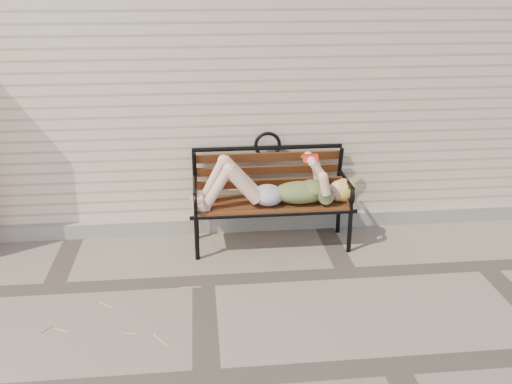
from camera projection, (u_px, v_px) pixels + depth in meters
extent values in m
plane|color=#77685B|center=(203.00, 281.00, 4.84)|extent=(80.00, 80.00, 0.00)
cube|color=beige|center=(195.00, 52.00, 7.06)|extent=(8.00, 4.00, 3.00)
cube|color=gray|center=(201.00, 225.00, 5.71)|extent=(8.00, 0.10, 0.15)
cylinder|color=black|center=(197.00, 238.00, 5.12)|extent=(0.04, 0.04, 0.43)
cylinder|color=black|center=(196.00, 218.00, 5.52)|extent=(0.04, 0.04, 0.43)
cylinder|color=black|center=(350.00, 231.00, 5.26)|extent=(0.04, 0.04, 0.43)
cylinder|color=black|center=(339.00, 212.00, 5.65)|extent=(0.04, 0.04, 0.43)
cube|color=#582C16|center=(271.00, 204.00, 5.31)|extent=(1.44, 0.47, 0.03)
cylinder|color=black|center=(274.00, 215.00, 5.12)|extent=(1.52, 0.04, 0.04)
cylinder|color=black|center=(269.00, 197.00, 5.51)|extent=(1.52, 0.04, 0.04)
torus|color=black|center=(268.00, 145.00, 5.43)|extent=(0.26, 0.03, 0.26)
ellipsoid|color=#092B3F|center=(300.00, 192.00, 5.27)|extent=(0.51, 0.29, 0.20)
ellipsoid|color=#092B3F|center=(313.00, 189.00, 5.26)|extent=(0.25, 0.28, 0.15)
ellipsoid|color=#9B9B9F|center=(268.00, 195.00, 5.24)|extent=(0.28, 0.32, 0.18)
sphere|color=beige|center=(340.00, 191.00, 5.30)|extent=(0.21, 0.21, 0.21)
ellipsoid|color=#E1BD54|center=(345.00, 190.00, 5.30)|extent=(0.24, 0.24, 0.22)
cube|color=red|center=(310.00, 155.00, 5.14)|extent=(0.13, 0.02, 0.02)
cube|color=white|center=(311.00, 159.00, 5.11)|extent=(0.13, 0.08, 0.05)
cube|color=white|center=(309.00, 156.00, 5.19)|extent=(0.13, 0.08, 0.05)
cube|color=red|center=(311.00, 159.00, 5.11)|extent=(0.14, 0.09, 0.05)
cube|color=red|center=(309.00, 156.00, 5.19)|extent=(0.14, 0.09, 0.05)
cylinder|color=tan|center=(97.00, 320.00, 4.28)|extent=(0.01, 0.09, 0.01)
cylinder|color=tan|center=(153.00, 315.00, 4.35)|extent=(0.03, 0.15, 0.01)
cylinder|color=tan|center=(169.00, 321.00, 4.27)|extent=(0.13, 0.06, 0.01)
cylinder|color=tan|center=(187.00, 289.00, 4.70)|extent=(0.11, 0.09, 0.01)
cylinder|color=tan|center=(64.00, 293.00, 4.64)|extent=(0.09, 0.08, 0.01)
cylinder|color=tan|center=(106.00, 376.00, 3.70)|extent=(0.09, 0.04, 0.01)
cylinder|color=tan|center=(43.00, 357.00, 3.88)|extent=(0.12, 0.08, 0.01)
cylinder|color=tan|center=(57.00, 365.00, 3.80)|extent=(0.11, 0.02, 0.01)
cylinder|color=tan|center=(47.00, 325.00, 4.22)|extent=(0.09, 0.14, 0.01)
cylinder|color=tan|center=(51.00, 368.00, 3.77)|extent=(0.13, 0.07, 0.01)
cylinder|color=tan|center=(24.00, 291.00, 4.68)|extent=(0.03, 0.17, 0.01)
cylinder|color=tan|center=(186.00, 356.00, 3.89)|extent=(0.07, 0.12, 0.01)
cylinder|color=tan|center=(168.00, 341.00, 4.05)|extent=(0.16, 0.10, 0.01)
cylinder|color=tan|center=(143.00, 314.00, 4.36)|extent=(0.04, 0.17, 0.01)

